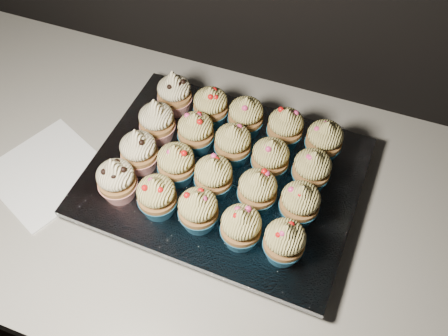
% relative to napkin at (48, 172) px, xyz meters
% --- Properties ---
extents(cabinet, '(2.40, 0.60, 0.86)m').
position_rel_napkin_xyz_m(cabinet, '(0.39, 0.06, -0.47)').
color(cabinet, black).
rests_on(cabinet, ground).
extents(worktop, '(2.44, 0.64, 0.04)m').
position_rel_napkin_xyz_m(worktop, '(0.39, 0.06, -0.02)').
color(worktop, beige).
rests_on(worktop, cabinet).
extents(napkin, '(0.23, 0.23, 0.00)m').
position_rel_napkin_xyz_m(napkin, '(0.00, 0.00, 0.00)').
color(napkin, white).
rests_on(napkin, worktop).
extents(baking_tray, '(0.42, 0.33, 0.02)m').
position_rel_napkin_xyz_m(baking_tray, '(0.30, 0.09, 0.01)').
color(baking_tray, black).
rests_on(baking_tray, worktop).
extents(foil_lining, '(0.46, 0.36, 0.01)m').
position_rel_napkin_xyz_m(foil_lining, '(0.30, 0.09, 0.03)').
color(foil_lining, silver).
rests_on(foil_lining, baking_tray).
extents(cupcake_0, '(0.06, 0.06, 0.10)m').
position_rel_napkin_xyz_m(cupcake_0, '(0.16, -0.01, 0.07)').
color(cupcake_0, red).
rests_on(cupcake_0, foil_lining).
extents(cupcake_1, '(0.06, 0.06, 0.08)m').
position_rel_napkin_xyz_m(cupcake_1, '(0.23, -0.02, 0.07)').
color(cupcake_1, '#1B5C80').
rests_on(cupcake_1, foil_lining).
extents(cupcake_2, '(0.06, 0.06, 0.08)m').
position_rel_napkin_xyz_m(cupcake_2, '(0.30, -0.02, 0.07)').
color(cupcake_2, '#1B5C80').
rests_on(cupcake_2, foil_lining).
extents(cupcake_3, '(0.06, 0.06, 0.08)m').
position_rel_napkin_xyz_m(cupcake_3, '(0.37, -0.02, 0.07)').
color(cupcake_3, '#1B5C80').
rests_on(cupcake_3, foil_lining).
extents(cupcake_4, '(0.06, 0.06, 0.08)m').
position_rel_napkin_xyz_m(cupcake_4, '(0.44, -0.02, 0.07)').
color(cupcake_4, '#1B5C80').
rests_on(cupcake_4, foil_lining).
extents(cupcake_5, '(0.06, 0.06, 0.10)m').
position_rel_napkin_xyz_m(cupcake_5, '(0.16, 0.05, 0.07)').
color(cupcake_5, red).
rests_on(cupcake_5, foil_lining).
extents(cupcake_6, '(0.06, 0.06, 0.08)m').
position_rel_napkin_xyz_m(cupcake_6, '(0.23, 0.05, 0.07)').
color(cupcake_6, '#1B5C80').
rests_on(cupcake_6, foil_lining).
extents(cupcake_7, '(0.06, 0.06, 0.08)m').
position_rel_napkin_xyz_m(cupcake_7, '(0.30, 0.05, 0.07)').
color(cupcake_7, '#1B5C80').
rests_on(cupcake_7, foil_lining).
extents(cupcake_8, '(0.06, 0.06, 0.08)m').
position_rel_napkin_xyz_m(cupcake_8, '(0.37, 0.05, 0.07)').
color(cupcake_8, '#1B5C80').
rests_on(cupcake_8, foil_lining).
extents(cupcake_9, '(0.06, 0.06, 0.08)m').
position_rel_napkin_xyz_m(cupcake_9, '(0.44, 0.05, 0.07)').
color(cupcake_9, '#1B5C80').
rests_on(cupcake_9, foil_lining).
extents(cupcake_10, '(0.06, 0.06, 0.10)m').
position_rel_napkin_xyz_m(cupcake_10, '(0.16, 0.12, 0.07)').
color(cupcake_10, red).
rests_on(cupcake_10, foil_lining).
extents(cupcake_11, '(0.06, 0.06, 0.08)m').
position_rel_napkin_xyz_m(cupcake_11, '(0.24, 0.13, 0.07)').
color(cupcake_11, '#1B5C80').
rests_on(cupcake_11, foil_lining).
extents(cupcake_12, '(0.06, 0.06, 0.08)m').
position_rel_napkin_xyz_m(cupcake_12, '(0.30, 0.12, 0.07)').
color(cupcake_12, '#1B5C80').
rests_on(cupcake_12, foil_lining).
extents(cupcake_13, '(0.06, 0.06, 0.08)m').
position_rel_napkin_xyz_m(cupcake_13, '(0.37, 0.12, 0.07)').
color(cupcake_13, '#1B5C80').
rests_on(cupcake_13, foil_lining).
extents(cupcake_14, '(0.06, 0.06, 0.08)m').
position_rel_napkin_xyz_m(cupcake_14, '(0.44, 0.12, 0.07)').
color(cupcake_14, '#1B5C80').
rests_on(cupcake_14, foil_lining).
extents(cupcake_15, '(0.06, 0.06, 0.10)m').
position_rel_napkin_xyz_m(cupcake_15, '(0.17, 0.19, 0.07)').
color(cupcake_15, red).
rests_on(cupcake_15, foil_lining).
extents(cupcake_16, '(0.06, 0.06, 0.08)m').
position_rel_napkin_xyz_m(cupcake_16, '(0.24, 0.19, 0.07)').
color(cupcake_16, '#1B5C80').
rests_on(cupcake_16, foil_lining).
extents(cupcake_17, '(0.06, 0.06, 0.08)m').
position_rel_napkin_xyz_m(cupcake_17, '(0.30, 0.19, 0.07)').
color(cupcake_17, '#1B5C80').
rests_on(cupcake_17, foil_lining).
extents(cupcake_18, '(0.06, 0.06, 0.08)m').
position_rel_napkin_xyz_m(cupcake_18, '(0.38, 0.19, 0.07)').
color(cupcake_18, '#1B5C80').
rests_on(cupcake_18, foil_lining).
extents(cupcake_19, '(0.06, 0.06, 0.08)m').
position_rel_napkin_xyz_m(cupcake_19, '(0.44, 0.18, 0.07)').
color(cupcake_19, '#1B5C80').
rests_on(cupcake_19, foil_lining).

